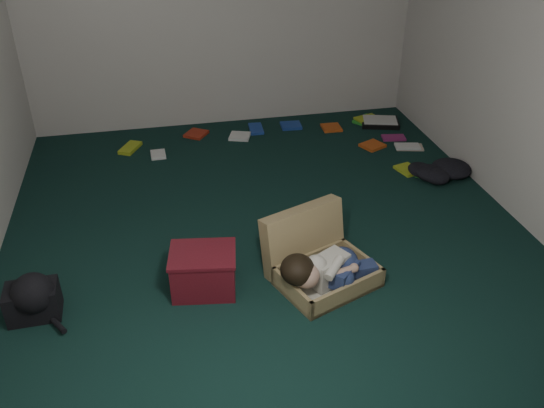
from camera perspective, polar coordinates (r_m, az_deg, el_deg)
name	(u,v)px	position (r m, az deg, el deg)	size (l,w,h in m)	color
floor	(268,233)	(4.49, -0.40, -2.85)	(4.50, 4.50, 0.00)	black
wall_front	(404,279)	(1.99, 12.92, -7.24)	(4.50, 4.50, 0.00)	silver
wall_right	(537,52)	(4.72, 24.77, 13.55)	(4.50, 4.50, 0.00)	silver
suitcase	(317,260)	(3.98, 4.49, -5.51)	(0.81, 0.80, 0.46)	tan
person	(327,269)	(3.84, 5.45, -6.41)	(0.70, 0.36, 0.29)	silver
maroon_bin	(204,271)	(3.88, -6.80, -6.61)	(0.48, 0.40, 0.30)	#5C121C
backpack	(33,300)	(3.97, -22.62, -8.81)	(0.40, 0.32, 0.24)	black
clothing_pile	(438,170)	(5.45, 16.10, 3.27)	(0.43, 0.35, 0.14)	black
paper_tray	(380,122)	(6.45, 10.64, 7.99)	(0.46, 0.40, 0.06)	black
book_scatter	(311,140)	(5.96, 3.88, 6.31)	(2.95, 1.62, 0.02)	#ACC422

